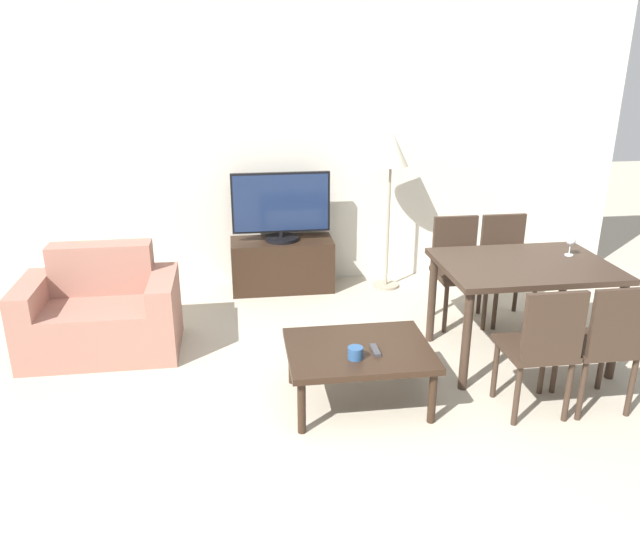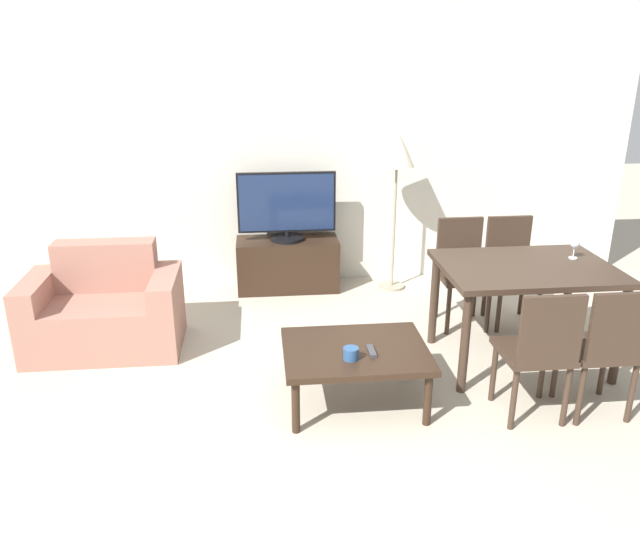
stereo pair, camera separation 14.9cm
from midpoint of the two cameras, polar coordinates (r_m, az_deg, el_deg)
name	(u,v)px [view 1 (the left image)]	position (r m, az deg, el deg)	size (l,w,h in m)	color
ground_plane	(282,522)	(3.24, -4.93, -21.67)	(18.00, 18.00, 0.00)	#B2A893
wall_back	(249,141)	(5.81, -7.26, 12.05)	(7.13, 0.06, 2.70)	silver
armchair	(102,315)	(4.92, -20.16, -3.48)	(1.11, 0.67, 0.77)	#9E6B5B
tv_stand	(282,265)	(5.82, -4.20, 0.90)	(0.93, 0.40, 0.48)	black
tv	(281,207)	(5.66, -4.35, 6.18)	(0.89, 0.31, 0.63)	black
coffee_table	(359,354)	(3.94, 2.48, -7.25)	(0.90, 0.70, 0.38)	black
dining_table	(523,275)	(4.57, 17.21, -0.09)	(1.18, 0.85, 0.74)	#38281E
dining_chair_near	(542,345)	(3.94, 18.58, -6.13)	(0.40, 0.40, 0.86)	#38281E
dining_chair_far	(506,262)	(5.33, 15.85, 1.08)	(0.40, 0.40, 0.86)	#38281E
dining_chair_near_right	(606,341)	(4.13, 23.74, -5.56)	(0.40, 0.40, 0.86)	#38281E
dining_chair_far_left	(458,265)	(5.18, 11.66, 0.89)	(0.40, 0.40, 0.86)	#38281E
floor_lamp	(391,156)	(5.64, 5.73, 10.77)	(0.31, 0.31, 1.47)	gray
remote_primary	(375,350)	(3.88, 3.97, -6.92)	(0.04, 0.15, 0.02)	#38383D
cup_white_near	(355,353)	(3.78, 2.12, -7.19)	(0.09, 0.09, 0.07)	navy
wine_glass_left	(571,242)	(4.77, 21.12, 2.79)	(0.07, 0.07, 0.15)	silver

